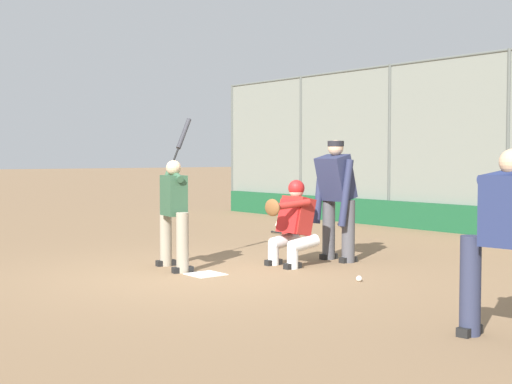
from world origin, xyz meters
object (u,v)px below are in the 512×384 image
Objects in this scene: batter_on_deck at (512,237)px; baseball_loose at (359,279)px; umpire_home at (336,196)px; spare_bat_by_padding at (288,234)px; spare_bat_near_backstop at (343,226)px; catcher_behind_plate at (292,221)px; batter_at_plate at (174,210)px.

batter_on_deck is 30.34× the size of baseball_loose.
umpire_home is at bearing -35.38° from baseball_loose.
umpire_home is 3.59m from spare_bat_by_padding.
catcher_behind_plate is at bearing -19.13° from spare_bat_near_backstop.
catcher_behind_plate is 1.74× the size of spare_bat_near_backstop.
batter_on_deck is at bearing 162.80° from catcher_behind_plate.
catcher_behind_plate reaches higher than spare_bat_by_padding.
spare_bat_by_padding is at bearing -39.84° from catcher_behind_plate.
umpire_home is 4.76m from batter_on_deck.
umpire_home is at bearing -12.90° from spare_bat_near_backstop.
spare_bat_by_padding is (2.17, -3.98, -0.79)m from batter_at_plate.
catcher_behind_plate is 16.50× the size of baseball_loose.
baseball_loose is (-1.43, 1.01, -0.93)m from umpire_home.
spare_bat_near_backstop and spare_bat_by_padding have the same top height.
batter_at_plate is 2.51× the size of spare_bat_by_padding.
batter_at_plate is at bearing -60.89° from spare_bat_by_padding.
batter_on_deck is 2.67× the size of spare_bat_by_padding.
spare_bat_by_padding is at bearing -49.37° from batter_at_plate.
umpire_home is (-0.06, -0.81, 0.33)m from catcher_behind_plate.
batter_on_deck reaches higher than batter_at_plate.
catcher_behind_plate is at bearing -106.24° from batter_at_plate.
batter_at_plate is 6.48m from spare_bat_near_backstop.
batter_at_plate is at bearing 29.08° from baseball_loose.
baseball_loose is (2.81, -1.16, -0.85)m from batter_on_deck.
spare_bat_near_backstop is at bearing -43.66° from baseball_loose.
batter_on_deck is (-4.24, 2.18, -0.08)m from umpire_home.
spare_bat_by_padding is (2.96, -2.51, -0.60)m from catcher_behind_plate.
spare_bat_near_backstop is at bearing 136.51° from batter_on_deck.
batter_on_deck is at bearing -27.58° from spare_bat_by_padding.
batter_on_deck is (-5.09, -0.11, 0.07)m from batter_at_plate.
batter_at_plate reaches higher than baseball_loose.
catcher_behind_plate is 3.93m from spare_bat_by_padding.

